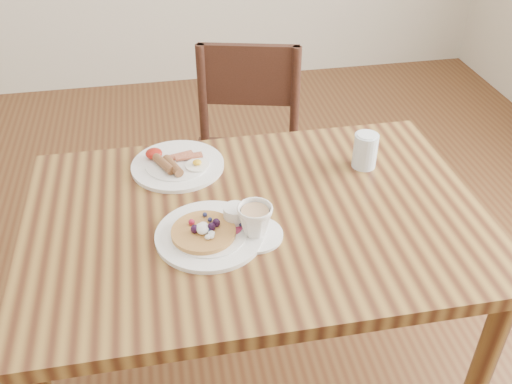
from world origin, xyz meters
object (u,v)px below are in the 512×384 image
(teacup_saucer, at_px, (255,223))
(dining_table, at_px, (256,242))
(chair_far, at_px, (247,154))
(pancake_plate, at_px, (211,232))
(breakfast_plate, at_px, (176,164))
(water_glass, at_px, (365,151))

(teacup_saucer, bearing_deg, dining_table, 77.68)
(chair_far, distance_m, pancake_plate, 0.85)
(dining_table, distance_m, chair_far, 0.73)
(chair_far, bearing_deg, breakfast_plate, 71.40)
(teacup_saucer, bearing_deg, chair_far, 81.72)
(chair_far, height_order, water_glass, chair_far)
(pancake_plate, xyz_separation_m, teacup_saucer, (0.11, -0.02, 0.03))
(dining_table, distance_m, breakfast_plate, 0.34)
(dining_table, bearing_deg, water_glass, 25.29)
(breakfast_plate, bearing_deg, teacup_saucer, -63.97)
(breakfast_plate, xyz_separation_m, teacup_saucer, (0.17, -0.35, 0.03))
(pancake_plate, bearing_deg, dining_table, 28.22)
(pancake_plate, distance_m, breakfast_plate, 0.33)
(dining_table, relative_size, breakfast_plate, 4.44)
(teacup_saucer, bearing_deg, breakfast_plate, 116.03)
(breakfast_plate, relative_size, teacup_saucer, 1.93)
(chair_far, bearing_deg, dining_table, 96.31)
(chair_far, distance_m, breakfast_plate, 0.59)
(teacup_saucer, xyz_separation_m, water_glass, (0.37, 0.25, 0.01))
(chair_far, xyz_separation_m, breakfast_plate, (-0.28, -0.44, 0.27))
(chair_far, distance_m, teacup_saucer, 0.85)
(chair_far, bearing_deg, pancake_plate, 88.00)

